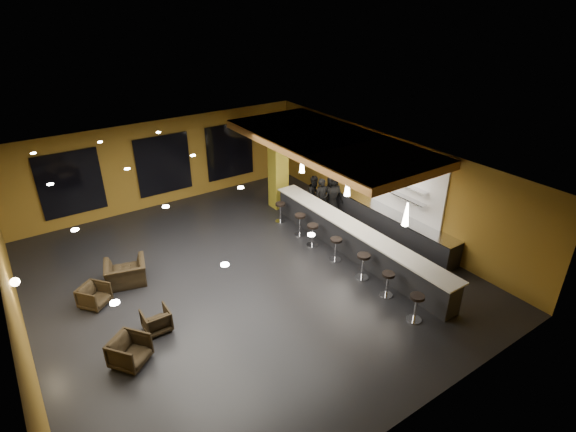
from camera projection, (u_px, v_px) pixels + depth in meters
floor at (245, 276)px, 14.09m from camera, size 12.00×13.00×0.10m
ceiling at (239, 169)px, 12.46m from camera, size 12.00×13.00×0.10m
wall_back at (163, 163)px, 18.10m from camera, size 12.00×0.10×3.50m
wall_front at (412, 361)px, 8.46m from camera, size 12.00×0.10×3.50m
wall_left at (10, 297)px, 10.23m from camera, size 0.10×13.00×3.50m
wall_right at (387, 182)px, 16.33m from camera, size 0.10×13.00×3.50m
wood_soffit at (328, 142)px, 15.30m from camera, size 3.60×8.00×0.28m
window_left at (71, 184)px, 16.27m from camera, size 2.20×0.06×2.40m
window_center at (164, 165)px, 18.04m from camera, size 2.20×0.06×2.40m
window_right at (230, 151)px, 19.55m from camera, size 2.20×0.06×2.40m
tile_backsplash at (407, 185)px, 15.43m from camera, size 0.06×3.20×2.40m
bar_counter at (354, 242)px, 14.95m from camera, size 0.60×8.00×1.00m
bar_top at (355, 228)px, 14.71m from camera, size 0.78×8.10×0.05m
prep_counter at (386, 222)px, 16.36m from camera, size 0.70×6.00×0.86m
prep_top at (387, 211)px, 16.15m from camera, size 0.72×6.00×0.03m
wall_shelf_lower at (408, 198)px, 15.40m from camera, size 0.30×1.50×0.03m
wall_shelf_upper at (409, 186)px, 15.19m from camera, size 0.30×1.50×0.03m
column at (278, 166)px, 17.77m from camera, size 0.60×0.60×3.50m
wall_sconce at (15, 282)px, 10.66m from camera, size 0.22×0.22×0.22m
pendant_0 at (406, 214)px, 12.64m from camera, size 0.20×0.20×0.70m
pendant_1 at (348, 186)px, 14.48m from camera, size 0.20×0.20×0.70m
pendant_2 at (302, 163)px, 16.32m from camera, size 0.20×0.20×0.70m
staff_a at (322, 198)px, 17.30m from camera, size 0.66×0.51×1.60m
staff_b at (315, 195)px, 17.69m from camera, size 0.76×0.60×1.55m
staff_c at (332, 195)px, 17.41m from camera, size 0.97×0.77×1.74m
armchair_a at (130, 351)px, 10.61m from camera, size 1.11×1.11×0.73m
armchair_b at (156, 320)px, 11.69m from camera, size 0.67×0.69×0.62m
armchair_c at (94, 296)px, 12.59m from camera, size 0.99×0.99×0.65m
armchair_d at (126, 273)px, 13.51m from camera, size 1.39×1.29×0.76m
bar_stool_0 at (416, 304)px, 11.93m from camera, size 0.41×0.41×0.82m
bar_stool_1 at (388, 281)px, 12.93m from camera, size 0.39×0.39×0.77m
bar_stool_2 at (363, 263)px, 13.71m from camera, size 0.42×0.42×0.83m
bar_stool_3 at (336, 246)px, 14.64m from camera, size 0.41×0.41×0.80m
bar_stool_4 at (313, 232)px, 15.47m from camera, size 0.41×0.41×0.81m
bar_stool_5 at (300, 222)px, 16.14m from camera, size 0.41×0.41×0.82m
bar_stool_6 at (280, 210)px, 17.08m from camera, size 0.40×0.40×0.78m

